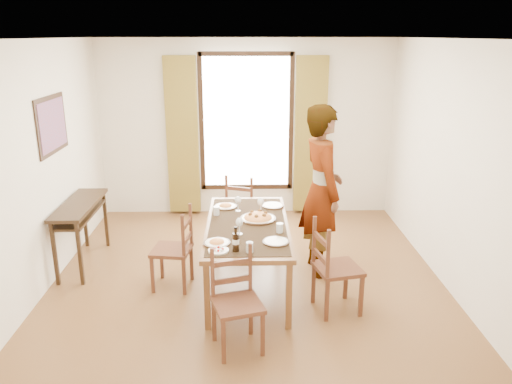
{
  "coord_description": "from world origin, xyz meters",
  "views": [
    {
      "loc": [
        -0.01,
        -5.13,
        2.74
      ],
      "look_at": [
        0.1,
        0.36,
        1.0
      ],
      "focal_mm": 35.0,
      "sensor_mm": 36.0,
      "label": 1
    }
  ],
  "objects_px": {
    "console_table": "(80,212)",
    "pasta_platter": "(258,216)",
    "dining_table": "(247,229)",
    "man": "(322,191)"
  },
  "relations": [
    {
      "from": "dining_table",
      "to": "console_table",
      "type": "bearing_deg",
      "value": 163.27
    },
    {
      "from": "dining_table",
      "to": "pasta_platter",
      "type": "distance_m",
      "value": 0.2
    },
    {
      "from": "console_table",
      "to": "dining_table",
      "type": "height_order",
      "value": "console_table"
    },
    {
      "from": "console_table",
      "to": "pasta_platter",
      "type": "bearing_deg",
      "value": -13.12
    },
    {
      "from": "console_table",
      "to": "pasta_platter",
      "type": "distance_m",
      "value": 2.21
    },
    {
      "from": "pasta_platter",
      "to": "dining_table",
      "type": "bearing_deg",
      "value": -137.25
    },
    {
      "from": "dining_table",
      "to": "man",
      "type": "height_order",
      "value": "man"
    },
    {
      "from": "man",
      "to": "pasta_platter",
      "type": "bearing_deg",
      "value": 100.54
    },
    {
      "from": "console_table",
      "to": "pasta_platter",
      "type": "height_order",
      "value": "pasta_platter"
    },
    {
      "from": "man",
      "to": "dining_table",
      "type": "bearing_deg",
      "value": 104.2
    }
  ]
}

